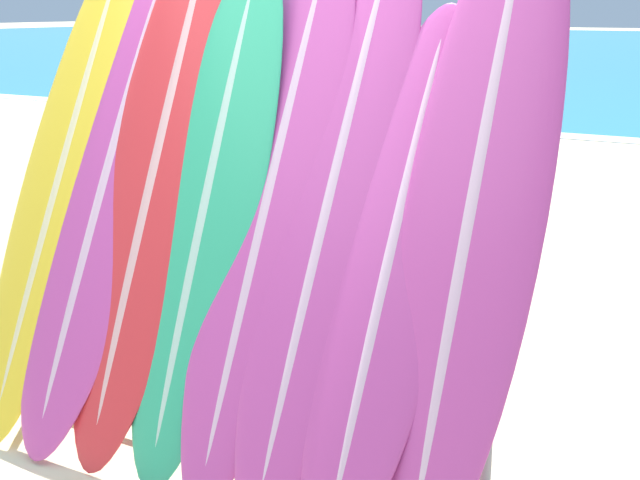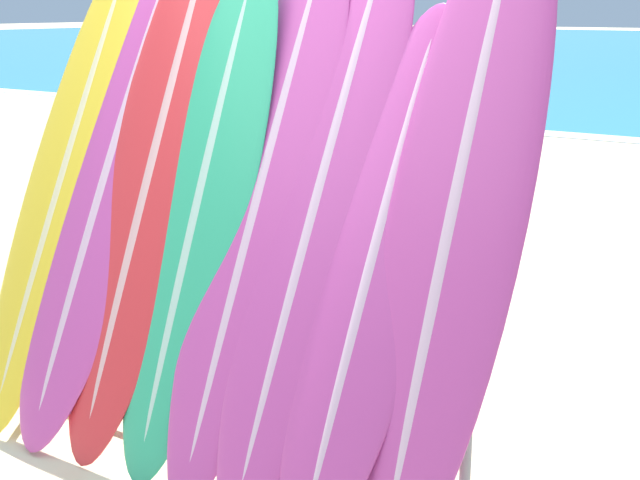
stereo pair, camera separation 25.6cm
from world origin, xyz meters
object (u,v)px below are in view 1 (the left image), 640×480
at_px(surfboard_rack, 224,370).
at_px(surfboard_slot_6, 391,269).
at_px(surfboard_slot_2, 160,163).
at_px(surfboard_slot_1, 107,192).
at_px(surfboard_slot_4, 270,202).
at_px(surfboard_slot_3, 207,211).
at_px(surfboard_slot_5, 331,207).
at_px(person_far_left, 473,89).
at_px(surfboard_slot_7, 474,212).
at_px(surfboard_slot_0, 66,173).

distance_m(surfboard_rack, surfboard_slot_6, 0.90).
height_order(surfboard_slot_2, surfboard_slot_6, surfboard_slot_2).
bearing_deg(surfboard_slot_1, surfboard_slot_4, 1.71).
bearing_deg(surfboard_slot_2, surfboard_slot_4, -2.50).
bearing_deg(surfboard_slot_1, surfboard_slot_3, -2.42).
bearing_deg(surfboard_slot_5, person_far_left, 106.27).
relative_size(surfboard_slot_5, surfboard_slot_7, 0.96).
relative_size(surfboard_slot_0, surfboard_slot_6, 1.19).
height_order(surfboard_slot_1, surfboard_slot_7, surfboard_slot_7).
distance_m(surfboard_slot_2, surfboard_slot_6, 1.19).
bearing_deg(surfboard_slot_7, surfboard_slot_3, -177.68).
relative_size(surfboard_slot_1, surfboard_slot_7, 0.92).
height_order(surfboard_slot_0, person_far_left, surfboard_slot_0).
relative_size(surfboard_rack, surfboard_slot_1, 1.06).
xyz_separation_m(surfboard_slot_2, surfboard_slot_4, (0.58, -0.03, -0.10)).
distance_m(surfboard_rack, surfboard_slot_1, 0.97).
relative_size(surfboard_rack, surfboard_slot_0, 1.01).
distance_m(surfboard_slot_1, person_far_left, 7.42).
height_order(surfboard_slot_5, person_far_left, surfboard_slot_5).
height_order(surfboard_slot_2, surfboard_slot_3, surfboard_slot_2).
bearing_deg(surfboard_slot_6, surfboard_slot_4, 171.81).
height_order(surfboard_slot_6, surfboard_slot_7, surfboard_slot_7).
xyz_separation_m(surfboard_slot_3, person_far_left, (-1.58, 7.38, -0.15)).
relative_size(surfboard_slot_2, surfboard_slot_6, 1.28).
bearing_deg(surfboard_slot_6, surfboard_slot_0, 177.05).
distance_m(surfboard_slot_2, surfboard_slot_3, 0.35).
height_order(surfboard_slot_1, surfboard_slot_3, surfboard_slot_1).
bearing_deg(surfboard_slot_3, surfboard_rack, -36.04).
height_order(surfboard_slot_1, person_far_left, surfboard_slot_1).
relative_size(surfboard_slot_2, person_far_left, 1.46).
relative_size(surfboard_slot_1, person_far_left, 1.29).
bearing_deg(surfboard_rack, surfboard_slot_1, 170.27).
distance_m(surfboard_slot_1, surfboard_slot_2, 0.31).
distance_m(surfboard_slot_3, surfboard_slot_4, 0.29).
xyz_separation_m(surfboard_rack, surfboard_slot_4, (0.14, 0.15, 0.70)).
bearing_deg(surfboard_slot_2, surfboard_slot_0, -177.82).
height_order(surfboard_slot_2, surfboard_slot_5, surfboard_slot_2).
relative_size(surfboard_rack, surfboard_slot_6, 1.21).
xyz_separation_m(surfboard_rack, surfboard_slot_3, (-0.13, 0.10, 0.64)).
bearing_deg(surfboard_slot_1, surfboard_slot_2, 10.64).
bearing_deg(surfboard_slot_0, surfboard_slot_2, 2.18).
height_order(surfboard_slot_0, surfboard_slot_7, surfboard_slot_7).
height_order(surfboard_slot_2, person_far_left, surfboard_slot_2).
distance_m(surfboard_slot_7, person_far_left, 7.82).
relative_size(surfboard_slot_4, person_far_left, 1.34).
bearing_deg(surfboard_slot_0, surfboard_slot_7, -0.24).
bearing_deg(surfboard_rack, surfboard_slot_2, 158.50).
xyz_separation_m(surfboard_slot_6, surfboard_slot_7, (0.28, 0.08, 0.23)).
distance_m(surfboard_slot_1, surfboard_slot_5, 1.12).
relative_size(surfboard_rack, person_far_left, 1.37).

